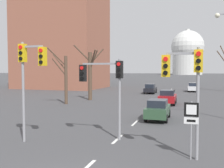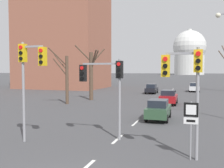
% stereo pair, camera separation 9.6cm
% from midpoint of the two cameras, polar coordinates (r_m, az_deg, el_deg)
% --- Properties ---
extents(lane_stripe_1, '(0.16, 2.00, 0.01)m').
position_cam_midpoint_polar(lane_stripe_1, '(14.32, 1.51, -12.43)').
color(lane_stripe_1, silver).
rests_on(lane_stripe_1, ground_plane).
extents(lane_stripe_2, '(0.16, 2.00, 0.01)m').
position_cam_midpoint_polar(lane_stripe_2, '(18.56, 5.51, -8.86)').
color(lane_stripe_2, silver).
rests_on(lane_stripe_2, ground_plane).
extents(lane_stripe_3, '(0.16, 2.00, 0.01)m').
position_cam_midpoint_polar(lane_stripe_3, '(22.90, 7.97, -6.61)').
color(lane_stripe_3, silver).
rests_on(lane_stripe_3, ground_plane).
extents(lane_stripe_4, '(0.16, 2.00, 0.01)m').
position_cam_midpoint_polar(lane_stripe_4, '(27.29, 9.63, -5.07)').
color(lane_stripe_4, silver).
rests_on(lane_stripe_4, ground_plane).
extents(lane_stripe_5, '(0.16, 2.00, 0.01)m').
position_cam_midpoint_polar(lane_stripe_5, '(31.71, 10.82, -3.95)').
color(lane_stripe_5, silver).
rests_on(lane_stripe_5, ground_plane).
extents(lane_stripe_6, '(0.16, 2.00, 0.01)m').
position_cam_midpoint_polar(lane_stripe_6, '(36.15, 11.72, -3.11)').
color(lane_stripe_6, silver).
rests_on(lane_stripe_6, ground_plane).
extents(lane_stripe_7, '(0.16, 2.00, 0.01)m').
position_cam_midpoint_polar(lane_stripe_7, '(40.61, 12.42, -2.45)').
color(lane_stripe_7, silver).
rests_on(lane_stripe_7, ground_plane).
extents(lane_stripe_8, '(0.16, 2.00, 0.01)m').
position_cam_midpoint_polar(lane_stripe_8, '(45.07, 12.98, -1.93)').
color(lane_stripe_8, silver).
rests_on(lane_stripe_8, ground_plane).
extents(lane_stripe_9, '(0.16, 2.00, 0.01)m').
position_cam_midpoint_polar(lane_stripe_9, '(49.54, 13.44, -1.49)').
color(lane_stripe_9, silver).
rests_on(lane_stripe_9, ground_plane).
extents(lane_stripe_10, '(0.16, 2.00, 0.01)m').
position_cam_midpoint_polar(lane_stripe_10, '(54.01, 13.83, -1.13)').
color(lane_stripe_10, silver).
rests_on(lane_stripe_10, ground_plane).
extents(traffic_signal_near_right, '(1.70, 0.34, 4.81)m').
position_cam_midpoint_polar(traffic_signal_near_right, '(11.13, 16.83, 1.95)').
color(traffic_signal_near_right, gray).
rests_on(traffic_signal_near_right, ground_plane).
extents(traffic_signal_centre_tall, '(2.55, 0.34, 4.47)m').
position_cam_midpoint_polar(traffic_signal_centre_tall, '(13.93, -1.21, 1.25)').
color(traffic_signal_centre_tall, gray).
rests_on(traffic_signal_centre_tall, ground_plane).
extents(traffic_signal_near_left, '(1.58, 0.34, 5.34)m').
position_cam_midpoint_polar(traffic_signal_near_left, '(13.86, -18.15, 3.77)').
color(traffic_signal_near_left, gray).
rests_on(traffic_signal_near_left, ground_plane).
extents(route_sign_post, '(0.60, 0.08, 2.52)m').
position_cam_midpoint_polar(route_sign_post, '(11.26, 17.82, -7.87)').
color(route_sign_post, gray).
rests_on(route_sign_post, ground_plane).
extents(sedan_near_left, '(1.70, 3.84, 1.60)m').
position_cam_midpoint_polar(sedan_near_left, '(19.91, 10.71, -5.72)').
color(sedan_near_left, '#2D4C33').
rests_on(sedan_near_left, ground_plane).
extents(sedan_near_right, '(1.86, 3.84, 1.65)m').
position_cam_midpoint_polar(sedan_near_right, '(29.15, 12.89, -2.93)').
color(sedan_near_right, maroon).
rests_on(sedan_near_right, ground_plane).
extents(sedan_mid_centre, '(1.77, 4.35, 1.62)m').
position_cam_midpoint_polar(sedan_mid_centre, '(42.83, 9.11, -1.05)').
color(sedan_mid_centre, black).
rests_on(sedan_mid_centre, ground_plane).
extents(sedan_far_left, '(1.82, 4.26, 1.66)m').
position_cam_midpoint_polar(sedan_far_left, '(48.29, 18.36, -0.69)').
color(sedan_far_left, silver).
rests_on(sedan_far_left, ground_plane).
extents(bare_tree_left_near, '(3.52, 2.17, 7.22)m').
position_cam_midpoint_polar(bare_tree_left_near, '(32.71, -4.66, 2.56)').
color(bare_tree_left_near, brown).
rests_on(bare_tree_left_near, ground_plane).
extents(bare_tree_left_far, '(1.80, 2.11, 6.40)m').
position_cam_midpoint_polar(bare_tree_left_far, '(29.07, -10.41, 1.49)').
color(bare_tree_left_far, brown).
rests_on(bare_tree_left_far, ground_plane).
extents(capitol_dome, '(32.44, 32.44, 45.83)m').
position_cam_midpoint_polar(capitol_dome, '(265.11, 17.27, 6.87)').
color(capitol_dome, silver).
rests_on(capitol_dome, ground_plane).
extents(apartment_block_left, '(18.00, 14.00, 28.68)m').
position_cam_midpoint_polar(apartment_block_left, '(58.54, -10.97, 13.30)').
color(apartment_block_left, '#935642').
rests_on(apartment_block_left, ground_plane).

